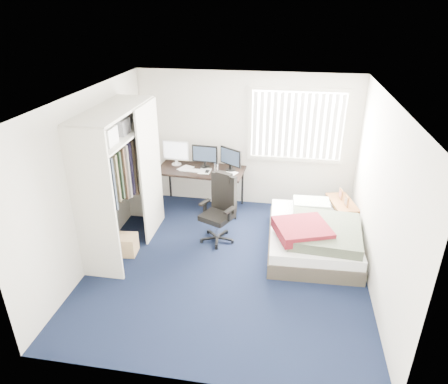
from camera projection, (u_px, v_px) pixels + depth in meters
name	position (u px, v px, depth m)	size (l,w,h in m)	color
ground	(228.00, 264.00, 6.01)	(4.20, 4.20, 0.00)	black
room_shell	(228.00, 171.00, 5.36)	(4.20, 4.20, 4.20)	silver
window_assembly	(297.00, 126.00, 7.00)	(1.72, 0.09, 1.32)	white
closet	(120.00, 167.00, 5.91)	(0.64, 1.84, 2.22)	beige
desk	(201.00, 168.00, 7.34)	(1.63, 0.85, 1.24)	black
office_chair	(220.00, 215.00, 6.47)	(0.71, 0.71, 1.14)	black
footstool	(220.00, 201.00, 7.47)	(0.33, 0.27, 0.26)	white
nightstand	(342.00, 205.00, 6.80)	(0.53, 0.79, 0.68)	brown
bed	(314.00, 235.00, 6.24)	(1.42, 1.86, 0.61)	#3C352B
pine_box	(123.00, 245.00, 6.20)	(0.41, 0.30, 0.30)	tan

